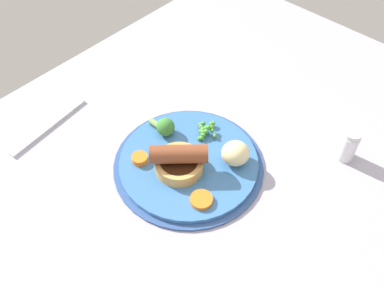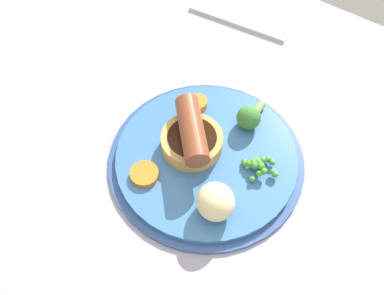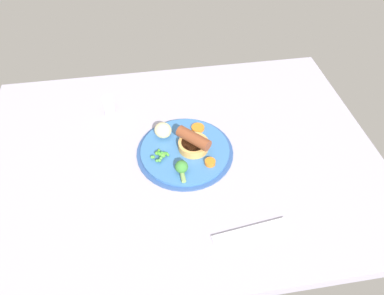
% 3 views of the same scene
% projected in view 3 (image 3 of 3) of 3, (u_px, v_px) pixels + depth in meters
% --- Properties ---
extents(dining_table, '(1.10, 0.80, 0.03)m').
position_uv_depth(dining_table, '(178.00, 157.00, 0.96)').
color(dining_table, '#9E99AD').
rests_on(dining_table, ground).
extents(dinner_plate, '(0.27, 0.27, 0.01)m').
position_uv_depth(dinner_plate, '(185.00, 152.00, 0.94)').
color(dinner_plate, '#2D4C84').
rests_on(dinner_plate, dining_table).
extents(sausage_pudding, '(0.09, 0.09, 0.05)m').
position_uv_depth(sausage_pudding, '(193.00, 142.00, 0.92)').
color(sausage_pudding, tan).
rests_on(sausage_pudding, dinner_plate).
extents(pea_pile, '(0.05, 0.05, 0.02)m').
position_uv_depth(pea_pile, '(161.00, 155.00, 0.91)').
color(pea_pile, '#4E8335').
rests_on(pea_pile, dinner_plate).
extents(broccoli_floret_far, '(0.03, 0.06, 0.03)m').
position_uv_depth(broccoli_floret_far, '(182.00, 168.00, 0.87)').
color(broccoli_floret_far, '#387A33').
rests_on(broccoli_floret_far, dinner_plate).
extents(potato_chunk_0, '(0.07, 0.07, 0.04)m').
position_uv_depth(potato_chunk_0, '(163.00, 130.00, 0.96)').
color(potato_chunk_0, beige).
rests_on(potato_chunk_0, dinner_plate).
extents(carrot_slice_0, '(0.03, 0.03, 0.01)m').
position_uv_depth(carrot_slice_0, '(210.00, 162.00, 0.90)').
color(carrot_slice_0, orange).
rests_on(carrot_slice_0, dinner_plate).
extents(carrot_slice_1, '(0.05, 0.05, 0.01)m').
position_uv_depth(carrot_slice_1, '(198.00, 128.00, 0.99)').
color(carrot_slice_1, orange).
rests_on(carrot_slice_1, dinner_plate).
extents(fork, '(0.18, 0.04, 0.01)m').
position_uv_depth(fork, '(250.00, 230.00, 0.78)').
color(fork, silver).
rests_on(fork, dining_table).
extents(salt_shaker, '(0.03, 0.03, 0.06)m').
position_uv_depth(salt_shaker, '(109.00, 106.00, 1.03)').
color(salt_shaker, silver).
rests_on(salt_shaker, dining_table).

